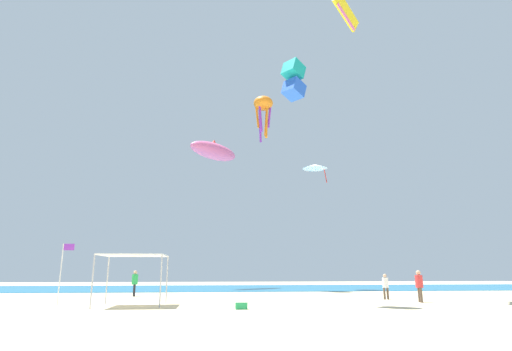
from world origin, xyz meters
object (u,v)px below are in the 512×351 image
(person_rightmost, at_px, (385,284))
(cooler_box, at_px, (241,305))
(kite_parafoil_yellow, at_px, (346,12))
(kite_delta_white, at_px, (315,166))
(banner_flag, at_px, (63,267))
(canopy_tent, at_px, (134,257))
(kite_inflatable_pink, at_px, (214,151))
(person_leftmost, at_px, (419,283))
(person_near_tent, at_px, (135,281))
(kite_octopus_orange, at_px, (263,106))
(kite_box_teal, at_px, (294,80))

(person_rightmost, distance_m, cooler_box, 11.54)
(kite_parafoil_yellow, relative_size, kite_delta_white, 1.03)
(banner_flag, bearing_deg, person_rightmost, 7.92)
(canopy_tent, xyz_separation_m, kite_inflatable_pink, (4.12, 23.98, 13.27))
(person_leftmost, bearing_deg, person_near_tent, -103.99)
(kite_inflatable_pink, distance_m, kite_octopus_orange, 8.53)
(person_leftmost, xyz_separation_m, kite_inflatable_pink, (-12.10, 23.20, 14.68))
(person_near_tent, height_order, person_leftmost, person_near_tent)
(kite_inflatable_pink, xyz_separation_m, kite_delta_white, (11.00, -4.83, -2.84))
(kite_inflatable_pink, bearing_deg, kite_delta_white, 115.86)
(person_rightmost, bearing_deg, person_near_tent, 141.21)
(canopy_tent, bearing_deg, kite_delta_white, 51.70)
(kite_delta_white, bearing_deg, person_near_tent, 28.68)
(person_near_tent, xyz_separation_m, kite_delta_white, (16.51, 10.42, 11.83))
(kite_box_teal, bearing_deg, kite_octopus_orange, -38.48)
(cooler_box, distance_m, kite_delta_white, 26.90)
(cooler_box, height_order, kite_inflatable_pink, kite_inflatable_pink)
(person_rightmost, xyz_separation_m, kite_box_teal, (-6.28, -2.53, 12.81))
(person_leftmost, xyz_separation_m, person_rightmost, (-0.87, 2.73, -0.12))
(kite_octopus_orange, bearing_deg, kite_parafoil_yellow, 115.03)
(cooler_box, relative_size, kite_octopus_orange, 0.11)
(person_rightmost, distance_m, kite_parafoil_yellow, 21.21)
(kite_inflatable_pink, relative_size, kite_octopus_orange, 1.34)
(banner_flag, relative_size, kite_octopus_orange, 0.64)
(kite_parafoil_yellow, bearing_deg, banner_flag, 150.10)
(person_rightmost, bearing_deg, kite_delta_white, 69.37)
(banner_flag, xyz_separation_m, cooler_box, (9.40, -3.36, -1.79))
(kite_parafoil_yellow, bearing_deg, person_near_tent, 123.99)
(canopy_tent, bearing_deg, cooler_box, -24.47)
(kite_inflatable_pink, bearing_deg, kite_octopus_orange, 92.46)
(canopy_tent, xyz_separation_m, person_leftmost, (16.22, 0.78, -1.42))
(person_near_tent, distance_m, kite_parafoil_yellow, 26.50)
(person_near_tent, distance_m, kite_octopus_orange, 23.32)
(banner_flag, height_order, kite_parafoil_yellow, kite_parafoil_yellow)
(cooler_box, height_order, kite_box_teal, kite_box_teal)
(kite_box_teal, bearing_deg, cooler_box, 97.32)
(person_leftmost, relative_size, cooler_box, 3.17)
(kite_parafoil_yellow, bearing_deg, kite_inflatable_pink, 75.39)
(banner_flag, relative_size, kite_box_teal, 1.25)
(banner_flag, bearing_deg, canopy_tent, -12.21)
(kite_inflatable_pink, xyz_separation_m, kite_parafoil_yellow, (10.25, -18.85, 6.32))
(canopy_tent, distance_m, person_leftmost, 16.30)
(person_leftmost, height_order, kite_octopus_orange, kite_octopus_orange)
(banner_flag, distance_m, kite_delta_white, 28.55)
(cooler_box, bearing_deg, kite_octopus_orange, 79.59)
(person_leftmost, bearing_deg, canopy_tent, -76.95)
(banner_flag, distance_m, kite_box_teal, 17.49)
(person_near_tent, bearing_deg, banner_flag, 153.91)
(banner_flag, xyz_separation_m, kite_box_teal, (12.93, 0.14, 11.78))
(person_near_tent, relative_size, kite_inflatable_pink, 0.27)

